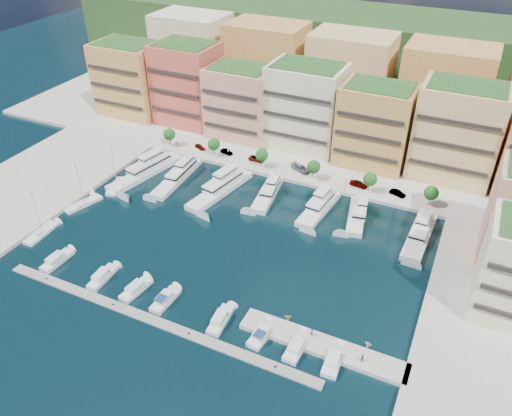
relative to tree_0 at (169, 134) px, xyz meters
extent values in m
plane|color=black|center=(40.00, -33.50, -4.74)|extent=(400.00, 400.00, 0.00)
cube|color=#9E998E|center=(40.00, 28.50, -4.74)|extent=(220.00, 64.00, 2.00)
cube|color=#9E998E|center=(102.00, -41.50, -4.74)|extent=(34.00, 76.00, 2.00)
cube|color=#9E998E|center=(-22.00, -41.50, -4.74)|extent=(34.00, 76.00, 2.00)
cube|color=#1C3515|center=(40.00, 76.50, -4.74)|extent=(240.00, 40.00, 58.00)
cube|color=gray|center=(37.00, -63.50, -4.74)|extent=(72.00, 2.20, 0.35)
cube|color=#9E998E|center=(70.00, -55.50, -4.74)|extent=(32.00, 5.00, 2.00)
cube|color=gold|center=(-26.00, 16.50, 8.26)|extent=(22.00, 16.00, 24.00)
cube|color=black|center=(-26.00, 8.25, 8.26)|extent=(20.24, 0.50, 0.90)
cube|color=#23461C|center=(-26.00, 16.50, 20.66)|extent=(19.36, 14.08, 0.80)
cube|color=#BB583E|center=(-4.00, 18.50, 9.26)|extent=(20.00, 16.00, 26.00)
cube|color=black|center=(-4.00, 10.25, 9.26)|extent=(18.40, 0.50, 0.90)
cube|color=#23461C|center=(-4.00, 18.50, 22.66)|extent=(17.60, 14.08, 0.80)
cube|color=tan|center=(17.00, 16.50, 7.26)|extent=(20.00, 15.00, 22.00)
cube|color=black|center=(17.00, 8.75, 7.26)|extent=(18.40, 0.50, 0.90)
cube|color=#23461C|center=(17.00, 16.50, 18.66)|extent=(17.60, 13.20, 0.80)
cube|color=beige|center=(38.00, 18.50, 8.76)|extent=(22.00, 16.00, 25.00)
cube|color=black|center=(38.00, 10.25, 8.76)|extent=(20.24, 0.50, 0.90)
cube|color=#23461C|center=(38.00, 18.50, 21.66)|extent=(19.36, 14.08, 0.80)
cube|color=#B77D44|center=(60.00, 16.50, 7.76)|extent=(20.00, 15.00, 23.00)
cube|color=black|center=(60.00, 8.75, 7.76)|extent=(18.40, 0.50, 0.90)
cube|color=#23461C|center=(60.00, 16.50, 19.66)|extent=(17.60, 13.20, 0.80)
cube|color=tan|center=(82.00, 18.50, 9.26)|extent=(22.00, 16.00, 26.00)
cube|color=black|center=(82.00, 10.25, 9.26)|extent=(20.24, 0.50, 0.90)
cube|color=#23461C|center=(82.00, 18.50, 22.66)|extent=(19.36, 14.08, 0.80)
cube|color=beige|center=(-15.00, 40.50, 11.26)|extent=(26.00, 18.00, 30.00)
cube|color=#B77D44|center=(15.00, 40.50, 11.26)|extent=(26.00, 18.00, 30.00)
cube|color=tan|center=(45.00, 40.50, 11.26)|extent=(26.00, 18.00, 30.00)
cube|color=gold|center=(75.00, 40.50, 11.26)|extent=(26.00, 18.00, 30.00)
cylinder|color=#473323|center=(0.00, 0.00, -2.24)|extent=(0.24, 0.24, 3.00)
sphere|color=#144816|center=(0.00, 0.00, 0.01)|extent=(3.80, 3.80, 3.80)
cylinder|color=#473323|center=(16.00, 0.00, -2.24)|extent=(0.24, 0.24, 3.00)
sphere|color=#144816|center=(16.00, 0.00, 0.01)|extent=(3.80, 3.80, 3.80)
cylinder|color=#473323|center=(32.00, 0.00, -2.24)|extent=(0.24, 0.24, 3.00)
sphere|color=#144816|center=(32.00, 0.00, 0.01)|extent=(3.80, 3.80, 3.80)
cylinder|color=#473323|center=(48.00, 0.00, -2.24)|extent=(0.24, 0.24, 3.00)
sphere|color=#144816|center=(48.00, 0.00, 0.01)|extent=(3.80, 3.80, 3.80)
cylinder|color=#473323|center=(64.00, 0.00, -2.24)|extent=(0.24, 0.24, 3.00)
sphere|color=#144816|center=(64.00, 0.00, 0.01)|extent=(3.80, 3.80, 3.80)
cylinder|color=#473323|center=(80.00, 0.00, -2.24)|extent=(0.24, 0.24, 3.00)
sphere|color=#144816|center=(80.00, 0.00, 0.01)|extent=(3.80, 3.80, 3.80)
cylinder|color=black|center=(4.00, -2.30, -1.74)|extent=(0.10, 0.10, 4.00)
sphere|color=#FFF2CC|center=(4.00, -2.30, 0.31)|extent=(0.30, 0.30, 0.30)
cylinder|color=black|center=(22.00, -2.30, -1.74)|extent=(0.10, 0.10, 4.00)
sphere|color=#FFF2CC|center=(22.00, -2.30, 0.31)|extent=(0.30, 0.30, 0.30)
cylinder|color=black|center=(40.00, -2.30, -1.74)|extent=(0.10, 0.10, 4.00)
sphere|color=#FFF2CC|center=(40.00, -2.30, 0.31)|extent=(0.30, 0.30, 0.30)
cylinder|color=black|center=(58.00, -2.30, -1.74)|extent=(0.10, 0.10, 4.00)
sphere|color=#FFF2CC|center=(58.00, -2.30, 0.31)|extent=(0.30, 0.30, 0.30)
cylinder|color=black|center=(76.00, -2.30, -1.74)|extent=(0.10, 0.10, 4.00)
sphere|color=#FFF2CC|center=(76.00, -2.30, 0.31)|extent=(0.30, 0.30, 0.30)
cube|color=silver|center=(2.88, -17.36, -4.39)|extent=(9.77, 26.13, 2.30)
cube|color=silver|center=(2.88, -14.79, -2.34)|extent=(6.60, 14.62, 1.80)
cube|color=black|center=(2.88, -14.79, -2.34)|extent=(6.67, 14.69, 0.55)
cube|color=silver|center=(2.88, -12.73, -0.74)|extent=(4.29, 8.12, 1.40)
cylinder|color=#B2B2B7|center=(2.88, -11.19, 0.86)|extent=(0.14, 0.14, 1.80)
cube|color=silver|center=(12.76, -15.97, -4.39)|extent=(5.60, 23.15, 2.30)
cube|color=silver|center=(12.76, -13.67, -2.34)|extent=(4.22, 12.80, 1.80)
cube|color=black|center=(12.76, -13.67, -2.34)|extent=(4.29, 12.86, 0.55)
cube|color=silver|center=(12.76, -11.84, -0.74)|extent=(2.95, 7.02, 1.40)
cylinder|color=#B2B2B7|center=(12.76, -10.46, 0.86)|extent=(0.14, 0.14, 1.80)
cube|color=black|center=(12.76, -15.97, -4.84)|extent=(5.65, 23.20, 0.35)
cube|color=silver|center=(27.05, -16.49, -4.39)|extent=(8.91, 24.43, 2.30)
cube|color=silver|center=(27.05, -14.09, -2.34)|extent=(6.14, 13.66, 1.80)
cube|color=black|center=(27.05, -14.09, -2.34)|extent=(6.21, 13.73, 0.55)
cube|color=silver|center=(27.05, -12.18, -0.74)|extent=(4.05, 7.58, 1.40)
cylinder|color=#B2B2B7|center=(27.05, -10.74, 0.86)|extent=(0.14, 0.14, 1.80)
cube|color=silver|center=(39.65, -13.17, -4.39)|extent=(6.46, 17.75, 2.30)
cube|color=silver|center=(39.65, -11.44, -2.34)|extent=(4.67, 9.91, 1.80)
cube|color=black|center=(39.65, -11.44, -2.34)|extent=(4.73, 9.98, 0.55)
cube|color=silver|center=(39.65, -10.05, -0.74)|extent=(3.17, 5.49, 1.40)
cylinder|color=#B2B2B7|center=(39.65, -9.01, 0.86)|extent=(0.14, 0.14, 1.80)
cube|color=silver|center=(54.50, -13.65, -4.39)|extent=(6.43, 18.67, 2.30)
cube|color=silver|center=(54.50, -11.82, -2.34)|extent=(4.77, 10.40, 1.80)
cube|color=black|center=(54.50, -11.82, -2.34)|extent=(4.84, 10.46, 0.55)
cube|color=silver|center=(54.50, -10.36, -0.74)|extent=(3.30, 5.74, 1.40)
cylinder|color=#B2B2B7|center=(54.50, -9.26, 0.86)|extent=(0.14, 0.14, 1.80)
cube|color=black|center=(54.50, -13.65, -4.84)|extent=(6.49, 18.73, 0.35)
cube|color=silver|center=(64.29, -12.63, -4.39)|extent=(7.05, 16.73, 2.30)
cube|color=silver|center=(64.29, -11.01, -2.34)|extent=(4.93, 9.41, 1.80)
cube|color=black|center=(64.29, -11.01, -2.34)|extent=(5.00, 9.48, 0.55)
cube|color=silver|center=(64.29, -9.71, -0.74)|extent=(3.29, 5.25, 1.40)
cylinder|color=#B2B2B7|center=(64.29, -8.73, 0.86)|extent=(0.14, 0.14, 1.80)
cube|color=silver|center=(80.25, -14.48, -4.39)|extent=(5.34, 20.11, 2.30)
cube|color=silver|center=(80.25, -12.48, -2.34)|extent=(4.19, 11.10, 1.80)
cube|color=black|center=(80.25, -12.48, -2.34)|extent=(4.25, 11.17, 0.55)
cube|color=silver|center=(80.25, -10.89, -0.74)|extent=(2.99, 6.08, 1.40)
cylinder|color=#B2B2B7|center=(80.25, -9.69, 0.86)|extent=(0.14, 0.14, 1.80)
cube|color=silver|center=(7.85, -58.00, -4.49)|extent=(2.93, 8.22, 1.40)
cube|color=silver|center=(7.85, -58.41, -3.19)|extent=(2.23, 3.96, 1.10)
cube|color=black|center=(7.85, -56.78, -3.44)|extent=(1.97, 0.15, 0.55)
cube|color=silver|center=(20.80, -58.00, -4.49)|extent=(3.07, 8.29, 1.40)
cube|color=silver|center=(20.80, -58.41, -3.19)|extent=(2.25, 4.02, 1.10)
cube|color=black|center=(20.80, -56.78, -3.44)|extent=(1.87, 0.21, 0.55)
cube|color=silver|center=(29.66, -58.00, -4.49)|extent=(3.54, 8.13, 1.40)
cube|color=silver|center=(29.66, -58.39, -3.19)|extent=(2.49, 3.99, 1.10)
cube|color=black|center=(29.66, -56.82, -3.44)|extent=(1.90, 0.32, 0.55)
cube|color=silver|center=(36.99, -58.00, -4.49)|extent=(2.99, 7.72, 1.40)
cube|color=silver|center=(36.99, -58.38, -3.19)|extent=(2.26, 3.73, 1.10)
cube|color=black|center=(36.99, -56.85, -3.44)|extent=(1.98, 0.16, 0.55)
cube|color=navy|center=(36.99, -59.37, -2.59)|extent=(1.99, 2.35, 0.12)
cube|color=silver|center=(49.87, -58.00, -4.49)|extent=(3.23, 8.12, 1.40)
cube|color=silver|center=(49.87, -58.40, -3.19)|extent=(2.34, 3.96, 1.10)
cube|color=black|center=(49.87, -56.81, -3.44)|extent=(1.90, 0.24, 0.55)
cube|color=silver|center=(58.78, -58.00, -4.49)|extent=(3.53, 7.34, 1.40)
cube|color=silver|center=(58.78, -58.35, -3.19)|extent=(2.51, 3.62, 1.10)
cube|color=black|center=(58.78, -56.94, -3.44)|extent=(1.97, 0.32, 0.55)
cube|color=navy|center=(58.78, -59.27, -2.59)|extent=(2.15, 2.33, 0.12)
cube|color=silver|center=(65.86, -58.00, -4.49)|extent=(2.96, 7.40, 1.40)
cube|color=silver|center=(65.86, -58.37, -3.19)|extent=(2.25, 3.58, 1.10)
cube|color=black|center=(65.86, -56.90, -3.44)|extent=(1.99, 0.15, 0.55)
cube|color=silver|center=(72.94, -58.00, -4.49)|extent=(3.30, 7.44, 1.40)
cube|color=silver|center=(72.94, -58.36, -3.19)|extent=(2.43, 3.63, 1.10)
cube|color=black|center=(72.94, -56.91, -3.44)|extent=(2.03, 0.23, 0.55)
cube|color=silver|center=(-0.29, -26.76, -4.54)|extent=(5.23, 9.66, 1.20)
cube|color=silver|center=(-0.29, -27.69, -3.64)|extent=(2.21, 2.68, 0.60)
cylinder|color=#B2B2B7|center=(-0.29, -26.30, 2.06)|extent=(0.14, 0.14, 12.00)
cylinder|color=#B2B2B7|center=(-0.29, -28.16, -2.94)|extent=(1.29, 4.03, 0.10)
cube|color=silver|center=(-2.72, -37.47, -4.54)|extent=(5.72, 10.63, 1.20)
cube|color=silver|center=(-2.72, -38.50, -3.64)|extent=(2.37, 2.95, 0.60)
cylinder|color=#B2B2B7|center=(-2.72, -36.96, 2.06)|extent=(0.14, 0.14, 12.00)
cylinder|color=#B2B2B7|center=(-2.72, -39.01, -2.94)|extent=(1.47, 4.44, 0.10)
cube|color=silver|center=(-3.17, -51.76, -4.54)|extent=(3.40, 9.84, 1.20)
cube|color=silver|center=(-3.17, -52.73, -3.64)|extent=(1.83, 2.52, 0.60)
cylinder|color=#B2B2B7|center=(-3.17, -51.28, 2.06)|extent=(0.14, 0.14, 12.00)
cylinder|color=#B2B2B7|center=(-3.17, -53.21, -2.94)|extent=(0.37, 4.36, 0.10)
imported|color=beige|center=(61.48, -51.47, -4.32)|extent=(1.89, 1.74, 0.84)
imported|color=beige|center=(77.62, -51.32, -4.32)|extent=(1.92, 1.77, 0.84)
imported|color=gray|center=(9.76, 1.92, -3.08)|extent=(4.21, 3.05, 1.33)
imported|color=gray|center=(18.94, 2.42, -3.05)|extent=(4.44, 2.58, 1.38)
imported|color=gray|center=(29.20, 2.47, -3.05)|extent=(5.00, 2.36, 1.38)
imported|color=gray|center=(43.28, 2.50, -2.88)|extent=(6.42, 4.42, 1.72)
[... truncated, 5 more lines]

